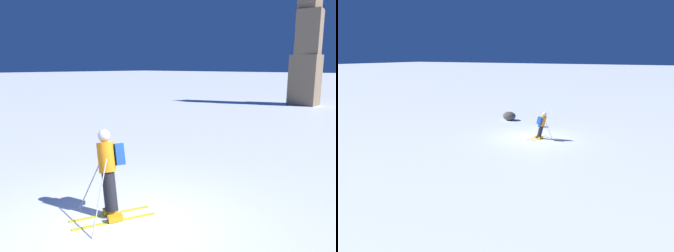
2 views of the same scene
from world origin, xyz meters
The scene contains 3 objects.
ground_plane centered at (0.00, 0.00, 0.00)m, with size 300.00×300.00×0.00m, color white.
skier centered at (-0.56, 0.14, 0.95)m, with size 1.35×1.69×1.74m.
rock_pillar centered at (-4.13, 22.05, 4.55)m, with size 2.01×1.76×10.87m.
Camera 1 is at (4.50, -3.85, 2.97)m, focal length 35.00 mm.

